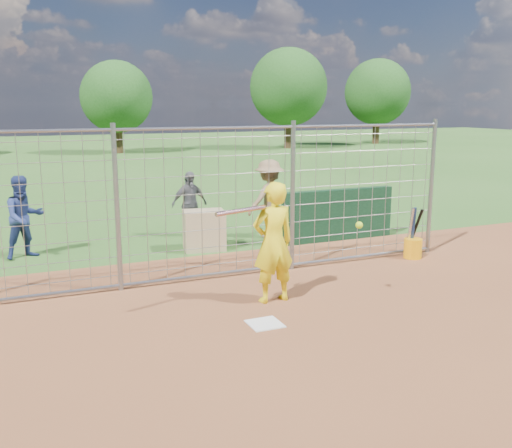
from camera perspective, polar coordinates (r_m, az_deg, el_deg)
name	(u,v)px	position (r m, az deg, el deg)	size (l,w,h in m)	color
ground	(259,320)	(7.86, 0.28, -9.53)	(100.00, 100.00, 0.00)	#2D591E
infield_dirt	(393,434)	(5.52, 13.55, -19.75)	(18.00, 18.00, 0.00)	brown
home_plate	(265,324)	(7.69, 0.89, -9.96)	(0.43, 0.43, 0.02)	silver
dugout_wall	(338,215)	(12.31, 8.18, 0.91)	(2.60, 0.20, 1.10)	#11381E
batter	(273,243)	(8.30, 1.73, -1.88)	(0.65, 0.43, 1.79)	yellow
bystander_a	(24,217)	(11.58, -22.17, 0.64)	(0.76, 0.60, 1.57)	navy
bystander_b	(189,204)	(12.58, -6.67, 1.99)	(0.85, 0.35, 1.45)	#525257
bystander_c	(269,199)	(12.42, 1.33, 2.54)	(1.10, 0.63, 1.70)	#886A4A
equipment_bin	(204,230)	(11.45, -5.21, -0.62)	(0.80, 0.55, 0.80)	tan
equipment_in_play	(271,214)	(7.87, 1.48, 0.99)	(2.16, 0.56, 0.36)	silver
bucket_with_bats	(413,246)	(11.21, 15.41, -2.09)	(0.34, 0.39, 0.98)	#F8A50D
backstop_fence	(210,205)	(9.33, -4.60, 1.90)	(9.08, 0.08, 2.60)	gray
tree_line	(118,90)	(35.37, -13.65, 12.93)	(44.66, 6.72, 6.48)	#3F2B19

